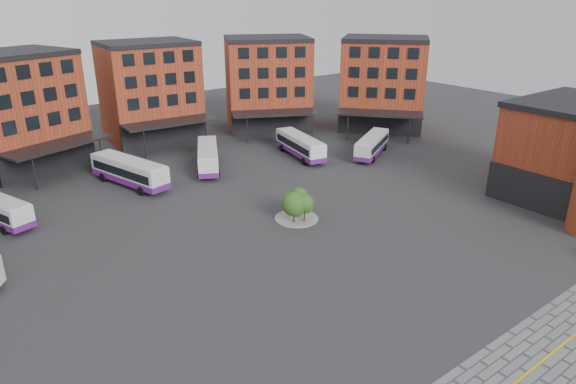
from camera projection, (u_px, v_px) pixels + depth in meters
ground at (369, 274)px, 41.72m from camera, size 160.00×160.00×0.00m
yellow_line at (551, 354)px, 32.54m from camera, size 26.00×0.15×0.02m
main_building at (125, 111)px, 64.50m from camera, size 94.14×42.48×14.60m
tree_island at (298, 204)px, 50.62m from camera, size 4.40×4.40×3.25m
bus_c at (129, 171)px, 59.89m from camera, size 5.44×11.69×3.21m
bus_d at (208, 157)px, 65.55m from camera, size 7.22×10.48×2.99m
bus_e at (300, 145)px, 70.30m from camera, size 4.50×10.82×2.97m
bus_f at (372, 145)px, 70.89m from camera, size 9.83×6.78×2.80m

